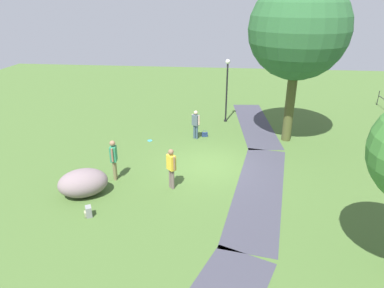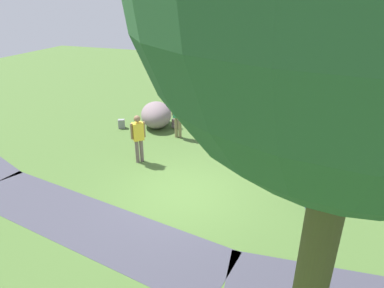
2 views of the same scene
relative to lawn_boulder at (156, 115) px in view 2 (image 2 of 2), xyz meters
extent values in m
plane|color=#46652E|center=(-3.12, 4.79, -0.55)|extent=(48.00, 48.00, 0.00)
cube|color=#3B3B47|center=(-1.21, 6.93, -0.54)|extent=(8.20, 3.14, 0.01)
cylinder|color=#484D25|center=(-6.67, 8.75, 1.50)|extent=(0.49, 0.49, 4.09)
ellipsoid|color=gray|center=(0.00, 0.00, 0.00)|extent=(2.03, 2.30, 1.09)
cylinder|color=#394F60|center=(-6.28, 3.87, -0.15)|extent=(0.13, 0.13, 0.78)
cylinder|color=#394F60|center=(-6.36, 3.73, -0.15)|extent=(0.13, 0.13, 0.78)
cube|color=#485860|center=(-6.32, 3.80, 0.53)|extent=(0.39, 0.43, 0.59)
cylinder|color=beige|center=(-6.21, 3.99, 0.56)|extent=(0.08, 0.08, 0.52)
cylinder|color=beige|center=(-6.44, 3.61, 0.56)|extent=(0.08, 0.08, 0.52)
sphere|color=beige|center=(-6.32, 3.80, 0.96)|extent=(0.21, 0.21, 0.21)
cylinder|color=#6A5A55|center=(-0.86, 3.41, -0.12)|extent=(0.13, 0.13, 0.84)
cylinder|color=#6A5A55|center=(-0.98, 3.30, -0.12)|extent=(0.13, 0.13, 0.84)
cube|color=yellow|center=(-0.92, 3.35, 0.62)|extent=(0.43, 0.42, 0.63)
cylinder|color=#876547|center=(-0.76, 3.50, 0.65)|extent=(0.08, 0.08, 0.56)
cylinder|color=#876547|center=(-1.08, 3.20, 0.65)|extent=(0.08, 0.08, 0.56)
sphere|color=#876547|center=(-0.92, 3.35, 1.08)|extent=(0.23, 0.23, 0.23)
cylinder|color=olive|center=(-1.46, 0.82, -0.11)|extent=(0.13, 0.13, 0.88)
cylinder|color=olive|center=(-1.30, 0.84, -0.11)|extent=(0.13, 0.13, 0.88)
cube|color=#2C8357|center=(-1.38, 0.83, 0.66)|extent=(0.38, 0.28, 0.66)
cylinder|color=#906C50|center=(-1.59, 0.80, 0.69)|extent=(0.08, 0.08, 0.58)
cylinder|color=#906C50|center=(-1.16, 0.85, 0.69)|extent=(0.08, 0.08, 0.58)
sphere|color=#906C50|center=(-1.38, 0.83, 1.13)|extent=(0.24, 0.24, 0.24)
cube|color=navy|center=(-6.65, 4.28, -0.43)|extent=(0.21, 0.34, 0.24)
torus|color=navy|center=(-6.65, 4.28, -0.25)|extent=(0.34, 0.34, 0.02)
cube|color=gray|center=(-0.88, -0.11, -0.35)|extent=(0.33, 0.28, 0.40)
cube|color=gray|center=(-0.83, 0.01, -0.43)|extent=(0.20, 0.12, 0.18)
cube|color=gray|center=(1.36, 0.73, -0.35)|extent=(0.34, 0.31, 0.40)
cube|color=gray|center=(1.43, 0.61, -0.43)|extent=(0.20, 0.14, 0.18)
cylinder|color=#33A1CF|center=(-5.72, 1.34, -0.54)|extent=(0.25, 0.25, 0.02)
camera|label=1|loc=(11.09, 5.50, 6.68)|focal=31.89mm
camera|label=2|loc=(-6.25, 12.74, 4.96)|focal=31.38mm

